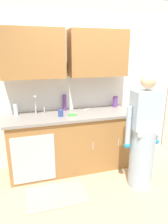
# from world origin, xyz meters

# --- Properties ---
(ground_plane) EXTENTS (9.00, 9.00, 0.00)m
(ground_plane) POSITION_xyz_m (0.00, 0.00, 0.00)
(ground_plane) COLOR tan
(kitchen_wall_with_uppers) EXTENTS (4.80, 0.44, 2.70)m
(kitchen_wall_with_uppers) POSITION_xyz_m (-0.14, 0.99, 1.48)
(kitchen_wall_with_uppers) COLOR silver
(kitchen_wall_with_uppers) RESTS_ON ground
(counter_cabinet) EXTENTS (1.90, 0.62, 0.90)m
(counter_cabinet) POSITION_xyz_m (-0.55, 0.70, 0.45)
(counter_cabinet) COLOR #9E6B38
(counter_cabinet) RESTS_ON ground
(countertop) EXTENTS (1.96, 0.66, 0.04)m
(countertop) POSITION_xyz_m (-0.55, 0.70, 0.92)
(countertop) COLOR gray
(countertop) RESTS_ON counter_cabinet
(sink) EXTENTS (0.50, 0.36, 0.35)m
(sink) POSITION_xyz_m (-1.02, 0.71, 0.93)
(sink) COLOR #B7BABF
(sink) RESTS_ON counter_cabinet
(person_at_sink) EXTENTS (0.55, 0.34, 1.62)m
(person_at_sink) POSITION_xyz_m (0.32, -0.03, 0.69)
(person_at_sink) COLOR white
(person_at_sink) RESTS_ON ground
(floor_mat) EXTENTS (0.80, 0.50, 0.01)m
(floor_mat) POSITION_xyz_m (-0.89, 0.05, 0.01)
(floor_mat) COLOR gray
(floor_mat) RESTS_ON ground
(bottle_dish_liquid) EXTENTS (0.07, 0.07, 0.19)m
(bottle_dish_liquid) POSITION_xyz_m (-1.35, 0.87, 1.03)
(bottle_dish_liquid) COLOR silver
(bottle_dish_liquid) RESTS_ON countertop
(bottle_cleaner_spray) EXTENTS (0.06, 0.06, 0.26)m
(bottle_cleaner_spray) POSITION_xyz_m (-0.58, 0.93, 1.07)
(bottle_cleaner_spray) COLOR #66388C
(bottle_cleaner_spray) RESTS_ON countertop
(bottle_water_short) EXTENTS (0.08, 0.08, 0.19)m
(bottle_water_short) POSITION_xyz_m (0.31, 0.89, 1.03)
(bottle_water_short) COLOR #66388C
(bottle_water_short) RESTS_ON countertop
(cup_by_sink) EXTENTS (0.08, 0.08, 0.11)m
(cup_by_sink) POSITION_xyz_m (-0.71, 0.62, 0.99)
(cup_by_sink) COLOR #33478C
(cup_by_sink) RESTS_ON countertop
(knife_on_counter) EXTENTS (0.20, 0.18, 0.01)m
(knife_on_counter) POSITION_xyz_m (-0.19, 0.90, 0.94)
(knife_on_counter) COLOR silver
(knife_on_counter) RESTS_ON countertop
(sponge) EXTENTS (0.11, 0.07, 0.03)m
(sponge) POSITION_xyz_m (-0.52, 0.61, 0.96)
(sponge) COLOR #4CBF4C
(sponge) RESTS_ON countertop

